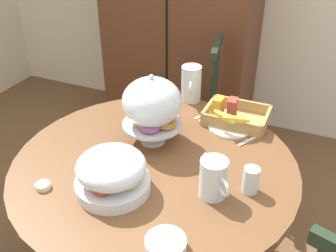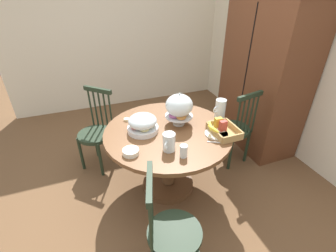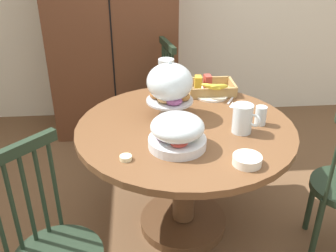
# 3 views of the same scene
# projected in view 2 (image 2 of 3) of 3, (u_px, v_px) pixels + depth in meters

# --- Properties ---
(ground_plane) EXTENTS (10.00, 10.00, 0.00)m
(ground_plane) POSITION_uv_depth(u_px,v_px,m) (167.00, 190.00, 2.71)
(ground_plane) COLOR brown
(wall_back) EXTENTS (4.80, 0.06, 2.60)m
(wall_back) POSITION_uv_depth(u_px,v_px,m) (329.00, 57.00, 2.59)
(wall_back) COLOR silver
(wall_back) RESTS_ON ground_plane
(wall_left) EXTENTS (0.06, 4.32, 2.60)m
(wall_left) POSITION_uv_depth(u_px,v_px,m) (137.00, 28.00, 4.10)
(wall_left) COLOR silver
(wall_left) RESTS_ON ground_plane
(wooden_armoire) EXTENTS (1.18, 0.60, 1.96)m
(wooden_armoire) POSITION_uv_depth(u_px,v_px,m) (264.00, 74.00, 3.08)
(wooden_armoire) COLOR brown
(wooden_armoire) RESTS_ON ground_plane
(dining_table) EXTENTS (1.25, 1.25, 0.74)m
(dining_table) POSITION_uv_depth(u_px,v_px,m) (168.00, 147.00, 2.50)
(dining_table) COLOR brown
(dining_table) RESTS_ON ground_plane
(windsor_chair_near_window) EXTENTS (0.47, 0.47, 0.97)m
(windsor_chair_near_window) POSITION_uv_depth(u_px,v_px,m) (97.00, 133.00, 2.87)
(windsor_chair_near_window) COLOR #1E2D1E
(windsor_chair_near_window) RESTS_ON ground_plane
(windsor_chair_by_cabinet) EXTENTS (0.43, 0.42, 0.97)m
(windsor_chair_by_cabinet) POSITION_uv_depth(u_px,v_px,m) (171.00, 233.00, 1.75)
(windsor_chair_by_cabinet) COLOR #1E2D1E
(windsor_chair_by_cabinet) RESTS_ON ground_plane
(windsor_chair_facing_door) EXTENTS (0.41, 0.41, 0.97)m
(windsor_chair_facing_door) POSITION_uv_depth(u_px,v_px,m) (235.00, 130.00, 2.94)
(windsor_chair_facing_door) COLOR #1E2D1E
(windsor_chair_facing_door) RESTS_ON ground_plane
(pastry_stand_with_dome) EXTENTS (0.28, 0.28, 0.34)m
(pastry_stand_with_dome) POSITION_uv_depth(u_px,v_px,m) (179.00, 107.00, 2.40)
(pastry_stand_with_dome) COLOR silver
(pastry_stand_with_dome) RESTS_ON dining_table
(fruit_platter_covered) EXTENTS (0.30, 0.30, 0.18)m
(fruit_platter_covered) POSITION_uv_depth(u_px,v_px,m) (143.00, 124.00, 2.34)
(fruit_platter_covered) COLOR silver
(fruit_platter_covered) RESTS_ON dining_table
(orange_juice_pitcher) EXTENTS (0.16, 0.14, 0.17)m
(orange_juice_pitcher) POSITION_uv_depth(u_px,v_px,m) (169.00, 143.00, 2.08)
(orange_juice_pitcher) COLOR silver
(orange_juice_pitcher) RESTS_ON dining_table
(milk_pitcher) EXTENTS (0.11, 0.19, 0.20)m
(milk_pitcher) POSITION_uv_depth(u_px,v_px,m) (220.00, 109.00, 2.58)
(milk_pitcher) COLOR silver
(milk_pitcher) RESTS_ON dining_table
(cereal_basket) EXTENTS (0.32, 0.30, 0.12)m
(cereal_basket) POSITION_uv_depth(u_px,v_px,m) (222.00, 129.00, 2.33)
(cereal_basket) COLOR tan
(cereal_basket) RESTS_ON dining_table
(china_plate_large) EXTENTS (0.22, 0.22, 0.01)m
(china_plate_large) POSITION_uv_depth(u_px,v_px,m) (216.00, 134.00, 2.33)
(china_plate_large) COLOR white
(china_plate_large) RESTS_ON dining_table
(china_plate_small) EXTENTS (0.15, 0.15, 0.01)m
(china_plate_small) POSITION_uv_depth(u_px,v_px,m) (219.00, 128.00, 2.40)
(china_plate_small) COLOR white
(china_plate_small) RESTS_ON china_plate_large
(cereal_bowl) EXTENTS (0.14, 0.14, 0.04)m
(cereal_bowl) POSITION_uv_depth(u_px,v_px,m) (131.00, 152.00, 2.06)
(cereal_bowl) COLOR white
(cereal_bowl) RESTS_ON dining_table
(drinking_glass) EXTENTS (0.06, 0.06, 0.11)m
(drinking_glass) POSITION_uv_depth(u_px,v_px,m) (184.00, 151.00, 2.01)
(drinking_glass) COLOR silver
(drinking_glass) RESTS_ON dining_table
(butter_dish) EXTENTS (0.06, 0.06, 0.02)m
(butter_dish) POSITION_uv_depth(u_px,v_px,m) (127.00, 120.00, 2.56)
(butter_dish) COLOR beige
(butter_dish) RESTS_ON dining_table
(table_knife) EXTENTS (0.09, 0.16, 0.01)m
(table_knife) POSITION_uv_depth(u_px,v_px,m) (216.00, 126.00, 2.45)
(table_knife) COLOR silver
(table_knife) RESTS_ON dining_table
(dinner_fork) EXTENTS (0.09, 0.16, 0.01)m
(dinner_fork) POSITION_uv_depth(u_px,v_px,m) (216.00, 125.00, 2.48)
(dinner_fork) COLOR silver
(dinner_fork) RESTS_ON dining_table
(soup_spoon) EXTENTS (0.09, 0.16, 0.01)m
(soup_spoon) POSITION_uv_depth(u_px,v_px,m) (217.00, 142.00, 2.21)
(soup_spoon) COLOR silver
(soup_spoon) RESTS_ON dining_table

